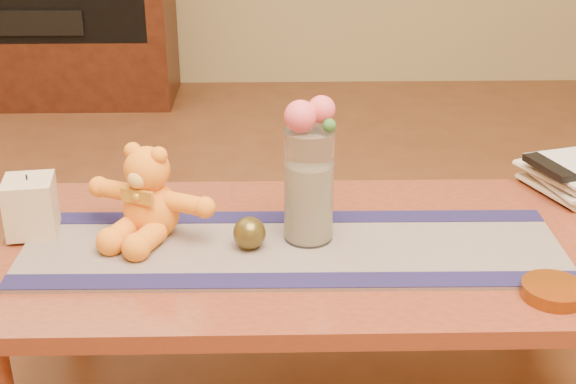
{
  "coord_description": "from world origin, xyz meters",
  "views": [
    {
      "loc": [
        -0.08,
        -1.55,
        1.3
      ],
      "look_at": [
        -0.05,
        0.0,
        0.58
      ],
      "focal_mm": 48.51,
      "sensor_mm": 36.0,
      "label": 1
    }
  ],
  "objects_px": {
    "pillar_candle": "(31,206)",
    "glass_vase": "(309,186)",
    "bronze_ball": "(249,233)",
    "book_bottom": "(542,193)",
    "tv_remote": "(549,167)",
    "teddy_bear": "(150,192)",
    "amber_dish": "(553,291)"
  },
  "relations": [
    {
      "from": "pillar_candle",
      "to": "glass_vase",
      "type": "relative_size",
      "value": 0.5
    },
    {
      "from": "bronze_ball",
      "to": "book_bottom",
      "type": "xyz_separation_m",
      "value": [
        0.74,
        0.27,
        -0.03
      ]
    },
    {
      "from": "glass_vase",
      "to": "bronze_ball",
      "type": "bearing_deg",
      "value": -161.57
    },
    {
      "from": "book_bottom",
      "to": "tv_remote",
      "type": "height_order",
      "value": "tv_remote"
    },
    {
      "from": "tv_remote",
      "to": "book_bottom",
      "type": "bearing_deg",
      "value": 90.0
    },
    {
      "from": "tv_remote",
      "to": "teddy_bear",
      "type": "bearing_deg",
      "value": 171.8
    },
    {
      "from": "glass_vase",
      "to": "amber_dish",
      "type": "xyz_separation_m",
      "value": [
        0.48,
        -0.25,
        -0.12
      ]
    },
    {
      "from": "teddy_bear",
      "to": "pillar_candle",
      "type": "bearing_deg",
      "value": -157.48
    },
    {
      "from": "teddy_bear",
      "to": "pillar_candle",
      "type": "relative_size",
      "value": 2.31
    },
    {
      "from": "book_bottom",
      "to": "teddy_bear",
      "type": "bearing_deg",
      "value": 169.37
    },
    {
      "from": "glass_vase",
      "to": "tv_remote",
      "type": "height_order",
      "value": "glass_vase"
    },
    {
      "from": "bronze_ball",
      "to": "book_bottom",
      "type": "relative_size",
      "value": 0.33
    },
    {
      "from": "pillar_candle",
      "to": "amber_dish",
      "type": "bearing_deg",
      "value": -14.71
    },
    {
      "from": "teddy_bear",
      "to": "book_bottom",
      "type": "height_order",
      "value": "teddy_bear"
    },
    {
      "from": "bronze_ball",
      "to": "glass_vase",
      "type": "bearing_deg",
      "value": 18.43
    },
    {
      "from": "bronze_ball",
      "to": "tv_remote",
      "type": "xyz_separation_m",
      "value": [
        0.74,
        0.26,
        0.04
      ]
    },
    {
      "from": "teddy_bear",
      "to": "tv_remote",
      "type": "relative_size",
      "value": 1.89
    },
    {
      "from": "amber_dish",
      "to": "pillar_candle",
      "type": "bearing_deg",
      "value": 165.29
    },
    {
      "from": "pillar_candle",
      "to": "tv_remote",
      "type": "relative_size",
      "value": 0.82
    },
    {
      "from": "glass_vase",
      "to": "teddy_bear",
      "type": "bearing_deg",
      "value": 174.45
    },
    {
      "from": "teddy_bear",
      "to": "glass_vase",
      "type": "bearing_deg",
      "value": 18.87
    },
    {
      "from": "glass_vase",
      "to": "tv_remote",
      "type": "distance_m",
      "value": 0.65
    },
    {
      "from": "teddy_bear",
      "to": "glass_vase",
      "type": "relative_size",
      "value": 1.16
    },
    {
      "from": "glass_vase",
      "to": "book_bottom",
      "type": "height_order",
      "value": "glass_vase"
    },
    {
      "from": "glass_vase",
      "to": "book_bottom",
      "type": "bearing_deg",
      "value": 20.2
    },
    {
      "from": "bronze_ball",
      "to": "amber_dish",
      "type": "bearing_deg",
      "value": -18.43
    },
    {
      "from": "teddy_bear",
      "to": "bronze_ball",
      "type": "height_order",
      "value": "teddy_bear"
    },
    {
      "from": "teddy_bear",
      "to": "pillar_candle",
      "type": "height_order",
      "value": "teddy_bear"
    },
    {
      "from": "book_bottom",
      "to": "amber_dish",
      "type": "bearing_deg",
      "value": -127.14
    },
    {
      "from": "teddy_bear",
      "to": "tv_remote",
      "type": "bearing_deg",
      "value": 34.94
    },
    {
      "from": "glass_vase",
      "to": "amber_dish",
      "type": "bearing_deg",
      "value": -27.33
    },
    {
      "from": "pillar_candle",
      "to": "tv_remote",
      "type": "xyz_separation_m",
      "value": [
        1.24,
        0.17,
        0.01
      ]
    }
  ]
}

